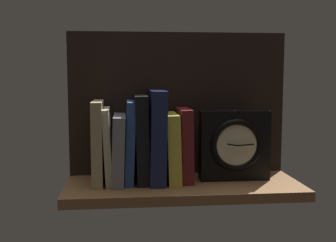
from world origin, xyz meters
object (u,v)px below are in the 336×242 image
object	(u,v)px
book_tan_shortstories	(98,142)
book_cream_twain	(108,145)
book_blue_modern	(130,142)
book_gray_chess	(119,149)
book_black_skeptic	(142,139)
book_yellow_seinlanguage	(172,147)
book_maroon_dawkins	(185,145)
framed_clock	(235,145)
book_navy_bierce	(157,136)

from	to	relation	value
book_tan_shortstories	book_cream_twain	world-z (taller)	book_tan_shortstories
book_blue_modern	book_tan_shortstories	bearing A→B (deg)	180.00
book_gray_chess	book_black_skeptic	xyz separation A→B (cm)	(6.08, 0.00, 2.58)
book_yellow_seinlanguage	book_maroon_dawkins	xyz separation A→B (cm)	(3.49, 0.00, 0.63)
book_blue_modern	framed_clock	world-z (taller)	book_blue_modern
book_navy_bierce	book_yellow_seinlanguage	xyz separation A→B (cm)	(3.97, 0.00, -3.06)
book_cream_twain	book_blue_modern	world-z (taller)	book_blue_modern
book_gray_chess	book_cream_twain	bearing A→B (deg)	180.00
book_black_skeptic	book_maroon_dawkins	distance (cm)	11.53
book_maroon_dawkins	book_blue_modern	bearing A→B (deg)	180.00
book_yellow_seinlanguage	framed_clock	world-z (taller)	framed_clock
framed_clock	book_yellow_seinlanguage	bearing A→B (deg)	176.58
book_navy_bierce	framed_clock	world-z (taller)	book_navy_bierce
book_cream_twain	book_yellow_seinlanguage	xyz separation A→B (cm)	(16.71, 0.00, -0.77)
book_maroon_dawkins	framed_clock	distance (cm)	13.34
book_tan_shortstories	book_black_skeptic	size ratio (longest dim) A/B	0.94
book_cream_twain	book_gray_chess	world-z (taller)	book_cream_twain
book_tan_shortstories	framed_clock	world-z (taller)	book_tan_shortstories
book_gray_chess	book_tan_shortstories	bearing A→B (deg)	180.00
book_tan_shortstories	book_black_skeptic	world-z (taller)	book_black_skeptic
book_yellow_seinlanguage	framed_clock	bearing A→B (deg)	-3.42
book_cream_twain	book_gray_chess	xyz separation A→B (cm)	(2.73, 0.00, -0.94)
book_yellow_seinlanguage	framed_clock	size ratio (longest dim) A/B	0.95
book_cream_twain	book_black_skeptic	world-z (taller)	book_black_skeptic
book_navy_bierce	book_maroon_dawkins	distance (cm)	7.85
book_navy_bierce	framed_clock	xyz separation A→B (cm)	(20.76, -1.00, -2.64)
book_black_skeptic	framed_clock	bearing A→B (deg)	-2.33
book_black_skeptic	book_navy_bierce	bearing A→B (deg)	0.00
book_black_skeptic	book_navy_bierce	size ratio (longest dim) A/B	0.95
book_tan_shortstories	book_cream_twain	distance (cm)	2.70
book_cream_twain	book_blue_modern	size ratio (longest dim) A/B	0.92
book_tan_shortstories	book_yellow_seinlanguage	size ratio (longest dim) A/B	1.19
book_blue_modern	book_maroon_dawkins	distance (cm)	14.51
book_yellow_seinlanguage	framed_clock	xyz separation A→B (cm)	(16.79, -1.00, 0.43)
book_cream_twain	book_maroon_dawkins	distance (cm)	20.20
book_tan_shortstories	book_yellow_seinlanguage	world-z (taller)	book_tan_shortstories
book_yellow_seinlanguage	book_black_skeptic	bearing A→B (deg)	180.00
book_black_skeptic	book_maroon_dawkins	bearing A→B (deg)	0.00
book_cream_twain	framed_clock	distance (cm)	33.52
book_gray_chess	book_black_skeptic	bearing A→B (deg)	0.00
book_tan_shortstories	book_gray_chess	world-z (taller)	book_tan_shortstories
book_black_skeptic	framed_clock	size ratio (longest dim) A/B	1.20
book_tan_shortstories	book_blue_modern	size ratio (longest dim) A/B	1.01
book_blue_modern	book_black_skeptic	bearing A→B (deg)	0.00
book_yellow_seinlanguage	book_tan_shortstories	bearing A→B (deg)	180.00
book_tan_shortstories	book_cream_twain	size ratio (longest dim) A/B	1.10
book_gray_chess	framed_clock	size ratio (longest dim) A/B	0.93
book_cream_twain	book_navy_bierce	xyz separation A→B (cm)	(12.74, 0.00, 2.29)
book_black_skeptic	book_maroon_dawkins	size ratio (longest dim) A/B	1.19
book_black_skeptic	book_navy_bierce	distance (cm)	3.98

